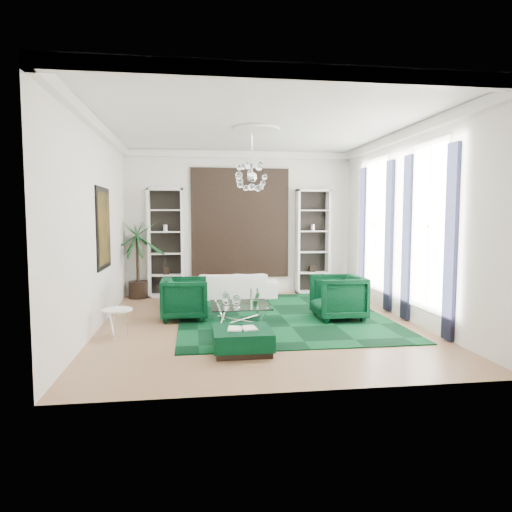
{
  "coord_description": "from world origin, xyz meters",
  "views": [
    {
      "loc": [
        -1.24,
        -8.65,
        2.09
      ],
      "look_at": [
        0.02,
        0.5,
        1.28
      ],
      "focal_mm": 32.0,
      "sensor_mm": 36.0,
      "label": 1
    }
  ],
  "objects": [
    {
      "name": "shelving_right",
      "position": [
        1.95,
        3.31,
        1.4
      ],
      "size": [
        0.9,
        0.38,
        2.8
      ],
      "primitive_type": null,
      "color": "white",
      "rests_on": "floor"
    },
    {
      "name": "curtain_near_a",
      "position": [
        2.96,
        -1.68,
        1.65
      ],
      "size": [
        0.07,
        0.3,
        3.25
      ],
      "primitive_type": "cube",
      "color": "black",
      "rests_on": "floor"
    },
    {
      "name": "curtain_near_b",
      "position": [
        2.96,
        -0.12,
        1.65
      ],
      "size": [
        0.07,
        0.3,
        3.25
      ],
      "primitive_type": "cube",
      "color": "black",
      "rests_on": "floor"
    },
    {
      "name": "window_far",
      "position": [
        2.99,
        1.5,
        1.9
      ],
      "size": [
        0.03,
        1.1,
        2.9
      ],
      "primitive_type": "cube",
      "color": "white",
      "rests_on": "wall_right"
    },
    {
      "name": "crown_molding",
      "position": [
        0.0,
        0.0,
        3.7
      ],
      "size": [
        6.0,
        7.0,
        0.18
      ],
      "primitive_type": null,
      "color": "white",
      "rests_on": "ceiling"
    },
    {
      "name": "chandelier",
      "position": [
        -0.07,
        0.39,
        2.85
      ],
      "size": [
        0.79,
        0.79,
        0.71
      ],
      "primitive_type": null,
      "color": "white",
      "rests_on": "ceiling"
    },
    {
      "name": "side_table",
      "position": [
        -2.55,
        -0.67,
        0.24
      ],
      "size": [
        0.5,
        0.5,
        0.48
      ],
      "primitive_type": "cylinder",
      "color": "white",
      "rests_on": "floor"
    },
    {
      "name": "wall_front",
      "position": [
        0.0,
        -3.51,
        1.9
      ],
      "size": [
        6.0,
        0.02,
        3.8
      ],
      "primitive_type": "cube",
      "color": "silver",
      "rests_on": "ground"
    },
    {
      "name": "ceiling",
      "position": [
        0.0,
        0.0,
        3.81
      ],
      "size": [
        6.0,
        7.0,
        0.02
      ],
      "primitive_type": "cube",
      "color": "white",
      "rests_on": "ground"
    },
    {
      "name": "ceiling_medallion",
      "position": [
        0.0,
        0.3,
        3.77
      ],
      "size": [
        0.9,
        0.9,
        0.05
      ],
      "primitive_type": "cylinder",
      "color": "white",
      "rests_on": "ceiling"
    },
    {
      "name": "palm",
      "position": [
        -2.65,
        3.15,
        1.31
      ],
      "size": [
        1.63,
        1.63,
        2.61
      ],
      "primitive_type": null,
      "color": "#184F23",
      "rests_on": "floor"
    },
    {
      "name": "curtain_far_b",
      "position": [
        2.96,
        2.28,
        1.65
      ],
      "size": [
        0.07,
        0.3,
        3.25
      ],
      "primitive_type": "cube",
      "color": "black",
      "rests_on": "floor"
    },
    {
      "name": "sofa",
      "position": [
        -0.28,
        2.82,
        0.32
      ],
      "size": [
        2.21,
        0.86,
        0.65
      ],
      "primitive_type": "imported",
      "rotation": [
        0.0,
        0.0,
        3.14
      ],
      "color": "white",
      "rests_on": "floor"
    },
    {
      "name": "table_plant",
      "position": [
        -0.08,
        -0.23,
        0.52
      ],
      "size": [
        0.15,
        0.12,
        0.26
      ],
      "primitive_type": "imported",
      "color": "#184F23",
      "rests_on": "coffee_table"
    },
    {
      "name": "armchair_left",
      "position": [
        -1.43,
        0.57,
        0.42
      ],
      "size": [
        0.93,
        0.91,
        0.85
      ],
      "primitive_type": "imported",
      "rotation": [
        0.0,
        0.0,
        1.57
      ],
      "color": "black",
      "rests_on": "floor"
    },
    {
      "name": "wall_back",
      "position": [
        0.0,
        3.51,
        1.9
      ],
      "size": [
        6.0,
        0.02,
        3.8
      ],
      "primitive_type": "cube",
      "color": "silver",
      "rests_on": "ground"
    },
    {
      "name": "wall_right",
      "position": [
        3.01,
        0.0,
        1.9
      ],
      "size": [
        0.02,
        7.0,
        3.8
      ],
      "primitive_type": "cube",
      "color": "silver",
      "rests_on": "ground"
    },
    {
      "name": "painting",
      "position": [
        -2.97,
        0.6,
        1.85
      ],
      "size": [
        0.04,
        1.3,
        1.6
      ],
      "primitive_type": "cube",
      "color": "black",
      "rests_on": "wall_left"
    },
    {
      "name": "rug",
      "position": [
        0.56,
        0.61,
        0.01
      ],
      "size": [
        4.2,
        5.0,
        0.02
      ],
      "primitive_type": "cube",
      "color": "black",
      "rests_on": "floor"
    },
    {
      "name": "floor",
      "position": [
        0.0,
        0.0,
        -0.01
      ],
      "size": [
        6.0,
        7.0,
        0.02
      ],
      "primitive_type": "cube",
      "color": "#A47956",
      "rests_on": "ground"
    },
    {
      "name": "book",
      "position": [
        -0.52,
        -1.81,
        0.37
      ],
      "size": [
        0.45,
        0.3,
        0.03
      ],
      "primitive_type": "cube",
      "color": "white",
      "rests_on": "ottoman_front"
    },
    {
      "name": "tapestry",
      "position": [
        0.0,
        3.46,
        1.9
      ],
      "size": [
        2.5,
        0.06,
        2.8
      ],
      "primitive_type": "cube",
      "color": "black",
      "rests_on": "wall_back"
    },
    {
      "name": "shelving_left",
      "position": [
        -1.95,
        3.31,
        1.4
      ],
      "size": [
        0.9,
        0.38,
        2.8
      ],
      "primitive_type": null,
      "color": "white",
      "rests_on": "floor"
    },
    {
      "name": "coffee_table",
      "position": [
        -0.36,
        0.0,
        0.19
      ],
      "size": [
        1.12,
        1.12,
        0.38
      ],
      "primitive_type": null,
      "color": "white",
      "rests_on": "floor"
    },
    {
      "name": "window_near",
      "position": [
        2.99,
        -0.9,
        1.9
      ],
      "size": [
        0.03,
        1.1,
        2.9
      ],
      "primitive_type": "cube",
      "color": "white",
      "rests_on": "wall_right"
    },
    {
      "name": "wall_left",
      "position": [
        -3.01,
        0.0,
        1.9
      ],
      "size": [
        0.02,
        7.0,
        3.8
      ],
      "primitive_type": "cube",
      "color": "silver",
      "rests_on": "ground"
    },
    {
      "name": "ottoman_side",
      "position": [
        -1.47,
        1.88,
        0.2
      ],
      "size": [
        0.9,
        0.9,
        0.4
      ],
      "primitive_type": "cube",
      "color": "black",
      "rests_on": "floor"
    },
    {
      "name": "armchair_right",
      "position": [
        1.65,
        0.15,
        0.45
      ],
      "size": [
        0.99,
        0.96,
        0.9
      ],
      "primitive_type": "imported",
      "rotation": [
        0.0,
        0.0,
        -1.57
      ],
      "color": "black",
      "rests_on": "floor"
    },
    {
      "name": "curtain_far_a",
      "position": [
        2.96,
        0.72,
        1.65
      ],
      "size": [
        0.07,
        0.3,
        3.25
      ],
      "primitive_type": "cube",
      "color": "black",
      "rests_on": "floor"
    },
    {
      "name": "ottoman_front",
      "position": [
        -0.52,
        -1.81,
        0.18
      ],
      "size": [
        0.89,
        0.89,
        0.36
      ],
      "primitive_type": "cube",
      "color": "black",
      "rests_on": "floor"
    }
  ]
}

